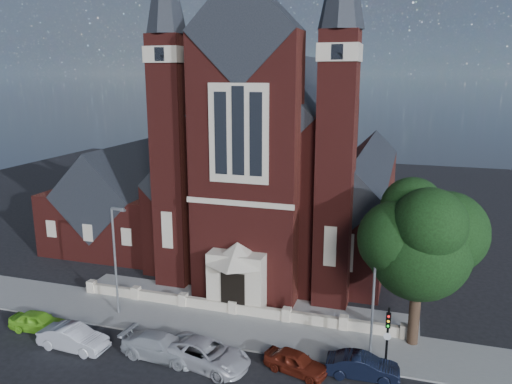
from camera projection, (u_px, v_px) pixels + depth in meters
ground at (266, 271)px, 44.32m from camera, size 120.00×120.00×0.00m
pavement_strip at (224, 327)px, 34.57m from camera, size 60.00×5.00×0.12m
forecourt_paving at (242, 302)px, 38.28m from camera, size 26.00×3.00×0.14m
forecourt_wall at (233, 314)px, 36.43m from camera, size 24.00×0.40×0.90m
church at (288, 165)px, 49.81m from camera, size 20.01×34.90×29.20m
parish_hall at (124, 206)px, 50.81m from camera, size 12.00×12.20×10.24m
street_tree at (422, 244)px, 30.44m from camera, size 6.40×6.60×10.70m
street_lamp_left at (116, 255)px, 35.33m from camera, size 1.16×0.22×8.09m
street_lamp_right at (376, 286)px, 30.12m from camera, size 1.16×0.22×8.09m
traffic_signal at (388, 331)px, 28.86m from camera, size 0.28×0.42×4.00m
car_lime_van at (38, 321)px, 33.93m from camera, size 4.05×1.86×1.34m
car_silver_a at (73, 338)px, 31.64m from camera, size 4.68×1.81×1.52m
car_silver_b at (162, 346)px, 30.68m from camera, size 5.29×2.42×1.50m
car_white_suv at (206, 354)px, 29.82m from camera, size 5.95×3.69×1.54m
car_dark_red at (296, 362)px, 29.17m from camera, size 4.12×2.52×1.31m
car_navy at (363, 366)px, 28.68m from camera, size 4.26×1.70×1.38m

